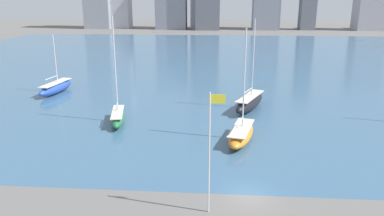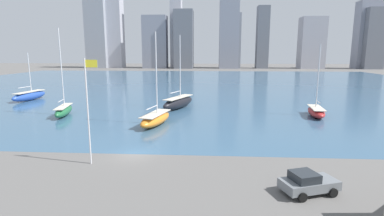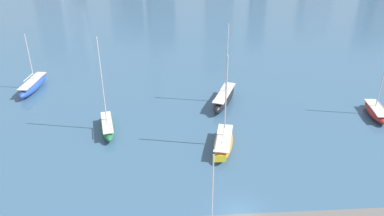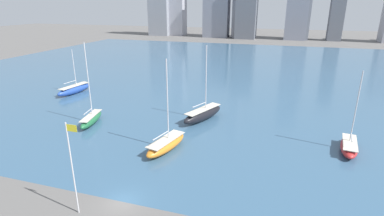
% 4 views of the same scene
% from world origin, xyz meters
% --- Properties ---
extents(ground_plane, '(500.00, 500.00, 0.00)m').
position_xyz_m(ground_plane, '(0.00, 0.00, 0.00)').
color(ground_plane, '#605E5B').
extents(harbor_water, '(180.00, 140.00, 0.00)m').
position_xyz_m(harbor_water, '(0.00, 70.00, 0.00)').
color(harbor_water, '#385B7A').
rests_on(harbor_water, ground_plane).
extents(flag_pole, '(1.24, 0.14, 10.14)m').
position_xyz_m(flag_pole, '(-3.41, -2.92, 5.55)').
color(flag_pole, silver).
rests_on(flag_pole, ground_plane).
extents(sailboat_black, '(6.22, 10.67, 13.79)m').
position_xyz_m(sailboat_black, '(1.90, 26.34, 1.18)').
color(sailboat_black, black).
rests_on(sailboat_black, harbor_water).
extents(sailboat_blue, '(3.58, 10.29, 10.50)m').
position_xyz_m(sailboat_blue, '(-32.45, 33.95, 1.06)').
color(sailboat_blue, '#284CA8').
rests_on(sailboat_blue, harbor_water).
extents(sailboat_orange, '(4.49, 9.19, 13.54)m').
position_xyz_m(sailboat_orange, '(-0.05, 12.90, 0.98)').
color(sailboat_orange, orange).
rests_on(sailboat_orange, harbor_water).
extents(sailboat_red, '(3.31, 7.87, 11.98)m').
position_xyz_m(sailboat_red, '(25.78, 20.54, 0.87)').
color(sailboat_red, '#B72828').
rests_on(sailboat_red, harbor_water).
extents(sailboat_green, '(3.43, 8.33, 14.54)m').
position_xyz_m(sailboat_green, '(-16.80, 18.41, 0.98)').
color(sailboat_green, '#236B3D').
rests_on(sailboat_green, harbor_water).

